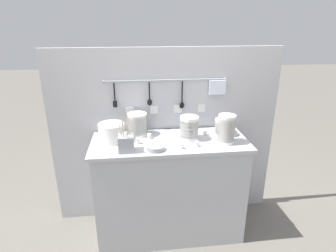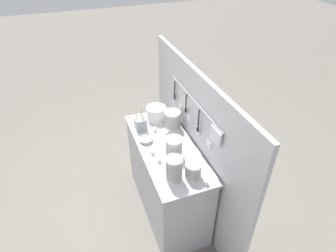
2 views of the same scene
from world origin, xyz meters
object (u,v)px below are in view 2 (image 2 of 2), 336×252
bowl_stack_back_corner (173,120)px  cup_centre (159,160)px  cup_front_right (153,152)px  cup_edge_far (207,183)px  bowl_stack_wide_centre (174,169)px  bowl_stack_nested_right (174,147)px  cutlery_caddy (141,124)px  steel_mixing_bowl (146,140)px  cup_by_caddy (167,133)px  plate_stack (156,113)px  cup_edge_near (188,163)px  bowl_stack_tall_left (193,171)px  cup_beside_plates (155,129)px

bowl_stack_back_corner → cup_centre: (0.46, -0.31, -0.08)m
cup_front_right → cup_edge_far: size_ratio=1.00×
bowl_stack_wide_centre → bowl_stack_back_corner: size_ratio=1.22×
bowl_stack_nested_right → cup_centre: bowl_stack_nested_right is taller
cutlery_caddy → steel_mixing_bowl: bearing=-2.2°
bowl_stack_wide_centre → cutlery_caddy: (-0.81, -0.06, -0.05)m
cup_by_caddy → bowl_stack_back_corner: bearing=133.5°
steel_mixing_bowl → bowl_stack_nested_right: bearing=31.6°
bowl_stack_wide_centre → steel_mixing_bowl: size_ratio=1.79×
bowl_stack_back_corner → plate_stack: (-0.22, -0.11, -0.02)m
cup_edge_near → steel_mixing_bowl: bearing=-150.5°
cutlery_caddy → bowl_stack_back_corner: bearing=74.1°
bowl_stack_nested_right → cup_by_caddy: size_ratio=4.63×
bowl_stack_back_corner → cup_front_right: (0.34, -0.33, -0.08)m
bowl_stack_nested_right → plate_stack: (-0.65, 0.04, -0.03)m
bowl_stack_nested_right → bowl_stack_tall_left: 0.32m
cup_front_right → cutlery_caddy: bearing=179.2°
steel_mixing_bowl → cup_by_caddy: 0.24m
bowl_stack_nested_right → cup_edge_far: (0.44, 0.13, -0.08)m
cup_edge_near → cup_centre: same height
steel_mixing_bowl → bowl_stack_back_corner: bearing=111.6°
plate_stack → cup_beside_plates: bearing=-21.5°
bowl_stack_tall_left → cup_beside_plates: bowl_stack_tall_left is taller
plate_stack → bowl_stack_nested_right: bearing=-3.5°
bowl_stack_back_corner → cup_beside_plates: bowl_stack_back_corner is taller
bowl_stack_tall_left → cup_edge_near: bowl_stack_tall_left is taller
cutlery_caddy → cup_centre: 0.56m
bowl_stack_tall_left → cup_centre: bowl_stack_tall_left is taller
cup_front_right → bowl_stack_back_corner: bearing=135.5°
cup_edge_near → cup_edge_far: size_ratio=1.00×
cutlery_caddy → bowl_stack_wide_centre: bearing=4.6°
bowl_stack_back_corner → plate_stack: bowl_stack_back_corner is taller
bowl_stack_tall_left → cutlery_caddy: bearing=-164.6°
bowl_stack_back_corner → cup_edge_far: 0.87m
bowl_stack_back_corner → cup_by_caddy: size_ratio=4.52×
cup_edge_near → bowl_stack_nested_right: bearing=-154.8°
bowl_stack_back_corner → cup_beside_plates: (-0.00, -0.20, -0.08)m
bowl_stack_wide_centre → cup_edge_near: size_ratio=5.50×
bowl_stack_tall_left → cup_edge_far: bowl_stack_tall_left is taller
bowl_stack_back_corner → cup_by_caddy: 0.16m
bowl_stack_nested_right → bowl_stack_back_corner: bowl_stack_nested_right is taller
cup_by_caddy → cup_centre: (0.37, -0.21, 0.00)m
cutlery_caddy → cup_by_caddy: bearing=49.9°
plate_stack → cup_edge_near: bearing=2.5°
bowl_stack_tall_left → cup_beside_plates: 0.75m
bowl_stack_wide_centre → cup_edge_near: bowl_stack_wide_centre is taller
cup_centre → cup_by_caddy: bearing=150.7°
cup_edge_far → cup_centre: bearing=-145.0°
cup_edge_near → cup_by_caddy: (-0.50, -0.03, 0.00)m
bowl_stack_tall_left → cup_edge_far: 0.15m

